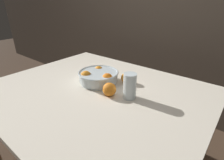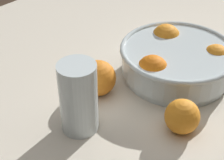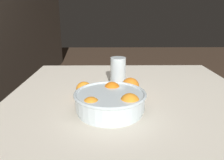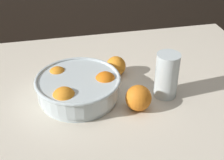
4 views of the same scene
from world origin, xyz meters
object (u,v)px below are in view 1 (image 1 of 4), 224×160
fruit_bowl (98,76)px  orange_loose_front (126,78)px  juice_glass (130,87)px  orange_loose_near_bowl (109,89)px

fruit_bowl → orange_loose_front: 0.20m
orange_loose_front → juice_glass: bearing=-50.0°
fruit_bowl → juice_glass: size_ratio=1.80×
orange_loose_near_bowl → orange_loose_front: bearing=96.5°
fruit_bowl → juice_glass: (0.29, -0.04, 0.03)m
orange_loose_near_bowl → juice_glass: bearing=25.8°
fruit_bowl → orange_loose_near_bowl: 0.20m
fruit_bowl → juice_glass: 0.29m
orange_loose_near_bowl → orange_loose_front: orange_loose_near_bowl is taller
juice_glass → orange_loose_near_bowl: (-0.11, -0.05, -0.03)m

